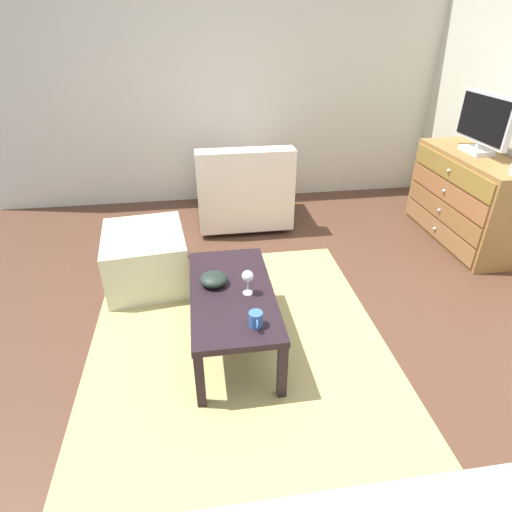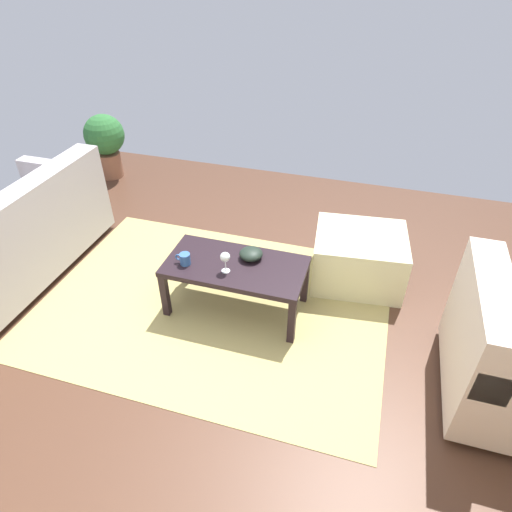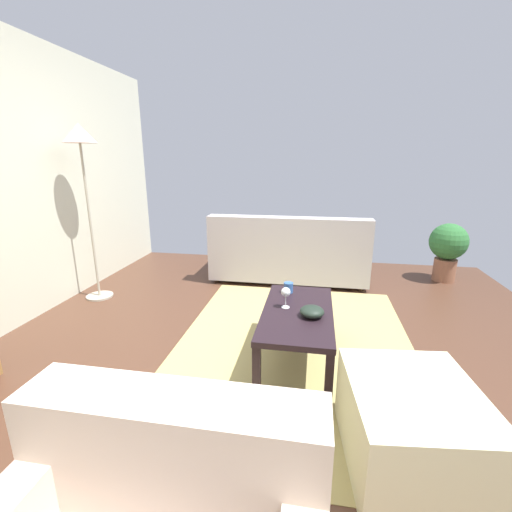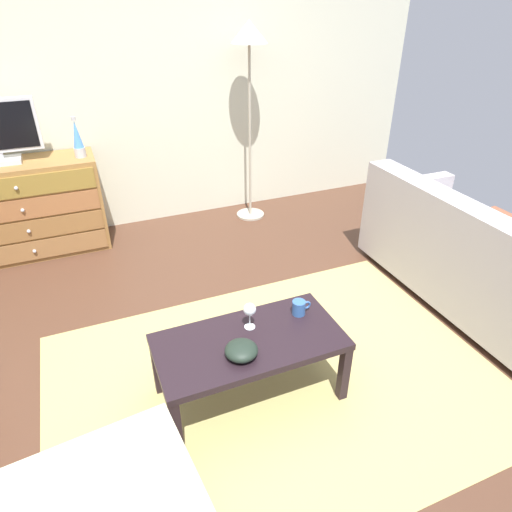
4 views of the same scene
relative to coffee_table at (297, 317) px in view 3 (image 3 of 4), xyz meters
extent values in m
cube|color=#4B2F21|center=(-0.02, 0.23, -0.38)|extent=(5.58, 5.17, 0.05)
cube|color=tan|center=(0.18, 0.03, -0.35)|extent=(2.60, 1.90, 0.01)
cube|color=black|center=(-0.47, 0.22, -0.17)|extent=(0.05, 0.05, 0.37)
cube|color=black|center=(0.47, 0.22, -0.17)|extent=(0.05, 0.05, 0.37)
cube|color=black|center=(-0.47, -0.22, -0.17)|extent=(0.05, 0.05, 0.37)
cube|color=black|center=(0.47, -0.22, -0.17)|extent=(0.05, 0.05, 0.37)
cube|color=black|center=(0.00, 0.00, 0.03)|extent=(1.00, 0.50, 0.04)
cylinder|color=silver|center=(0.04, 0.09, 0.05)|extent=(0.06, 0.06, 0.00)
cylinder|color=silver|center=(0.04, 0.09, 0.10)|extent=(0.01, 0.01, 0.09)
sphere|color=silver|center=(0.04, 0.09, 0.17)|extent=(0.07, 0.07, 0.07)
cylinder|color=#315A9A|center=(0.34, 0.10, 0.09)|extent=(0.08, 0.08, 0.08)
torus|color=#315A9A|center=(0.39, 0.10, 0.10)|extent=(0.05, 0.01, 0.05)
ellipsoid|color=black|center=(-0.08, -0.10, 0.09)|extent=(0.17, 0.17, 0.08)
cylinder|color=#332319|center=(2.26, -0.65, -0.33)|extent=(0.05, 0.05, 0.05)
cylinder|color=#332319|center=(2.26, 1.07, -0.33)|extent=(0.05, 0.05, 0.05)
cylinder|color=#332319|center=(1.57, -0.65, -0.33)|extent=(0.05, 0.05, 0.05)
cylinder|color=#332319|center=(1.57, 1.07, -0.33)|extent=(0.05, 0.05, 0.05)
cube|color=#A9A2A6|center=(1.92, 0.21, -0.11)|extent=(0.85, 1.88, 0.39)
cube|color=#A9A2A6|center=(1.59, 0.21, 0.28)|extent=(0.20, 1.88, 0.39)
cube|color=#A9A2A6|center=(1.92, -0.67, 0.18)|extent=(0.81, 0.12, 0.20)
cube|color=#A9A2A6|center=(1.92, 1.09, 0.18)|extent=(0.81, 0.12, 0.20)
cylinder|color=brown|center=(2.19, 0.29, 0.16)|extent=(0.16, 0.40, 0.16)
cube|color=beige|center=(-1.56, 0.28, 0.27)|extent=(0.20, 0.90, 0.40)
cube|color=beige|center=(-0.83, -0.60, -0.14)|extent=(0.76, 0.67, 0.43)
cylinder|color=#A59E8C|center=(0.89, 2.21, -0.35)|extent=(0.28, 0.28, 0.02)
cylinder|color=#A59E8C|center=(0.89, 2.21, 0.46)|extent=(0.02, 0.02, 1.60)
cone|color=beige|center=(0.89, 2.21, 1.35)|extent=(0.32, 0.32, 0.18)
cylinder|color=brown|center=(2.12, -1.70, -0.22)|extent=(0.26, 0.26, 0.28)
sphere|color=#2D6B33|center=(2.12, -1.70, 0.14)|extent=(0.44, 0.44, 0.44)
camera|label=1|loc=(2.05, -0.16, 1.49)|focal=28.91mm
camera|label=2|loc=(-0.85, 2.34, 1.96)|focal=30.93mm
camera|label=3|loc=(-2.34, -0.10, 1.11)|focal=24.47mm
camera|label=4|loc=(-0.66, -1.69, 1.65)|focal=31.38mm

